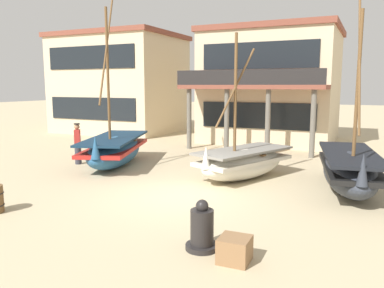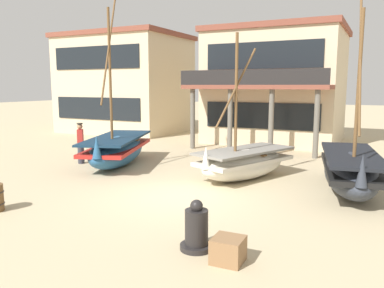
{
  "view_description": "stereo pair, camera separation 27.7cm",
  "coord_description": "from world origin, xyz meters",
  "views": [
    {
      "loc": [
        5.02,
        -9.77,
        3.21
      ],
      "look_at": [
        0.0,
        1.0,
        1.4
      ],
      "focal_mm": 36.12,
      "sensor_mm": 36.0,
      "label": 1
    },
    {
      "loc": [
        5.27,
        -9.65,
        3.21
      ],
      "look_at": [
        0.0,
        1.0,
        1.4
      ],
      "focal_mm": 36.12,
      "sensor_mm": 36.0,
      "label": 2
    }
  ],
  "objects": [
    {
      "name": "fishing_boat_centre_large",
      "position": [
        -4.28,
        2.79,
        0.65
      ],
      "size": [
        3.22,
        5.04,
        6.97
      ],
      "color": "#23517A",
      "rests_on": "ground"
    },
    {
      "name": "ground_plane",
      "position": [
        0.0,
        0.0,
        0.0
      ],
      "size": [
        120.0,
        120.0,
        0.0
      ],
      "primitive_type": "plane",
      "color": "tan"
    },
    {
      "name": "fisherman_by_hull",
      "position": [
        -5.83,
        2.4,
        0.83
      ],
      "size": [
        0.39,
        0.42,
        1.68
      ],
      "color": "#33333D",
      "rests_on": "ground"
    },
    {
      "name": "harbor_building_annex",
      "position": [
        -11.11,
        12.92,
        3.35
      ],
      "size": [
        8.13,
        6.48,
        6.67
      ],
      "color": "beige",
      "rests_on": "ground"
    },
    {
      "name": "fishing_boat_far_right",
      "position": [
        4.52,
        2.66,
        0.67
      ],
      "size": [
        2.31,
        4.79,
        6.06
      ],
      "color": "#2D333D",
      "rests_on": "ground"
    },
    {
      "name": "capstan_winch",
      "position": [
        2.14,
        -3.13,
        0.4
      ],
      "size": [
        0.66,
        0.66,
        1.01
      ],
      "color": "black",
      "rests_on": "ground"
    },
    {
      "name": "cargo_crate",
      "position": [
        2.9,
        -3.38,
        0.23
      ],
      "size": [
        0.58,
        0.58,
        0.47
      ],
      "primitive_type": "cube",
      "rotation": [
        0.0,
        0.0,
        0.03
      ],
      "color": "olive",
      "rests_on": "ground"
    },
    {
      "name": "harbor_building_main",
      "position": [
        -0.35,
        12.66,
        3.19
      ],
      "size": [
        7.37,
        8.32,
        6.37
      ],
      "color": "beige",
      "rests_on": "ground"
    },
    {
      "name": "fishing_boat_near_left",
      "position": [
        1.09,
        2.83,
        0.58
      ],
      "size": [
        2.82,
        4.05,
        4.89
      ],
      "color": "silver",
      "rests_on": "ground"
    }
  ]
}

